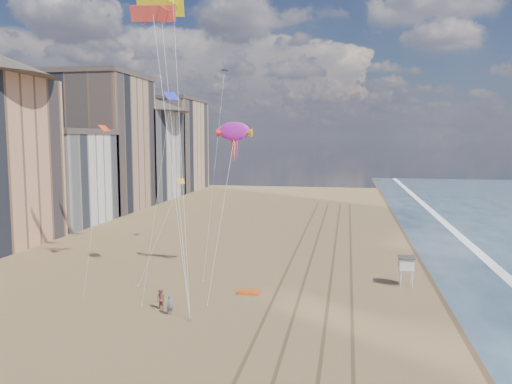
# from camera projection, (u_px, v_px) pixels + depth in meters

# --- Properties ---
(wet_sand) EXTENTS (260.00, 260.00, 0.00)m
(wet_sand) POSITION_uv_depth(u_px,v_px,m) (450.00, 256.00, 65.01)
(wet_sand) COLOR #42301E
(wet_sand) RESTS_ON ground
(foam) EXTENTS (260.00, 260.00, 0.00)m
(foam) POSITION_uv_depth(u_px,v_px,m) (485.00, 258.00, 64.25)
(foam) COLOR white
(foam) RESTS_ON ground
(tracks) EXTENTS (7.68, 120.00, 0.01)m
(tracks) POSITION_uv_depth(u_px,v_px,m) (319.00, 270.00, 58.20)
(tracks) COLOR brown
(tracks) RESTS_ON ground
(buildings) EXTENTS (34.72, 131.35, 29.00)m
(buildings) POSITION_uv_depth(u_px,v_px,m) (89.00, 147.00, 100.24)
(buildings) COLOR #C6B284
(buildings) RESTS_ON ground
(lifeguard_stand) EXTENTS (1.74, 1.74, 3.13)m
(lifeguard_stand) POSITION_uv_depth(u_px,v_px,m) (406.00, 263.00, 51.71)
(lifeguard_stand) COLOR silver
(lifeguard_stand) RESTS_ON ground
(grounded_kite) EXTENTS (2.22, 1.46, 0.25)m
(grounded_kite) POSITION_uv_depth(u_px,v_px,m) (249.00, 292.00, 49.55)
(grounded_kite) COLOR #E65513
(grounded_kite) RESTS_ON ground
(show_kite) EXTENTS (3.92, 5.34, 18.71)m
(show_kite) POSITION_uv_depth(u_px,v_px,m) (234.00, 132.00, 53.59)
(show_kite) COLOR #B71CB1
(show_kite) RESTS_ON ground
(kite_flyer_a) EXTENTS (0.76, 0.70, 1.75)m
(kite_flyer_a) POSITION_uv_depth(u_px,v_px,m) (170.00, 305.00, 43.43)
(kite_flyer_a) COLOR slate
(kite_flyer_a) RESTS_ON ground
(kite_flyer_b) EXTENTS (1.09, 0.97, 1.86)m
(kite_flyer_b) POSITION_uv_depth(u_px,v_px,m) (161.00, 300.00, 44.75)
(kite_flyer_b) COLOR brown
(kite_flyer_b) RESTS_ON ground
(small_kites) EXTENTS (12.97, 14.04, 13.94)m
(small_kites) POSITION_uv_depth(u_px,v_px,m) (167.00, 113.00, 55.12)
(small_kites) COLOR #292EDB
(small_kites) RESTS_ON ground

